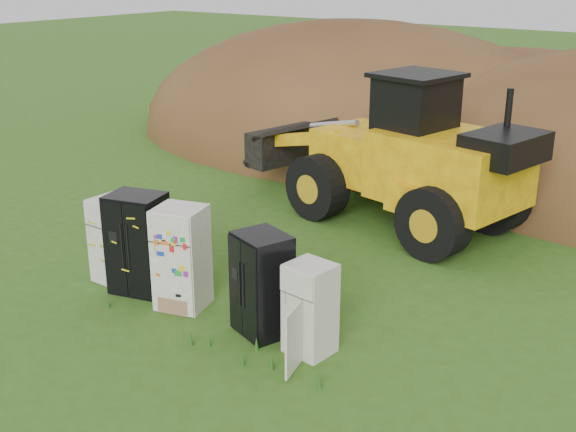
% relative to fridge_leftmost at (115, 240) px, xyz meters
% --- Properties ---
extents(ground, '(120.00, 120.00, 0.00)m').
position_rel_fridge_leftmost_xyz_m(ground, '(2.35, -0.01, -0.86)').
color(ground, '#305216').
rests_on(ground, ground).
extents(fridge_leftmost, '(0.76, 0.73, 1.72)m').
position_rel_fridge_leftmost_xyz_m(fridge_leftmost, '(0.00, 0.00, 0.00)').
color(fridge_leftmost, silver).
rests_on(fridge_leftmost, ground).
extents(fridge_black_side, '(1.19, 1.04, 1.95)m').
position_rel_fridge_leftmost_xyz_m(fridge_black_side, '(0.72, -0.04, 0.12)').
color(fridge_black_side, black).
rests_on(fridge_black_side, ground).
extents(fridge_sticker, '(1.04, 1.00, 1.92)m').
position_rel_fridge_leftmost_xyz_m(fridge_sticker, '(1.87, -0.05, 0.10)').
color(fridge_sticker, white).
rests_on(fridge_sticker, ground).
extents(fridge_black_right, '(1.10, 1.01, 1.80)m').
position_rel_fridge_leftmost_xyz_m(fridge_black_right, '(3.68, 0.02, 0.04)').
color(fridge_black_right, black).
rests_on(fridge_black_right, ground).
extents(fridge_open_door, '(0.77, 0.72, 1.55)m').
position_rel_fridge_leftmost_xyz_m(fridge_open_door, '(4.71, -0.04, -0.08)').
color(fridge_open_door, silver).
rests_on(fridge_open_door, ground).
extents(wheel_loader, '(8.08, 4.52, 3.69)m').
position_rel_fridge_leftmost_xyz_m(wheel_loader, '(2.39, 6.42, 0.99)').
color(wheel_loader, yellow).
rests_on(wheel_loader, ground).
extents(dirt_mound_left, '(17.35, 13.02, 8.28)m').
position_rel_fridge_leftmost_xyz_m(dirt_mound_left, '(-2.73, 13.74, -0.86)').
color(dirt_mound_left, '#492B17').
rests_on(dirt_mound_left, ground).
extents(dirt_mound_back, '(17.00, 11.34, 6.18)m').
position_rel_fridge_leftmost_xyz_m(dirt_mound_back, '(1.98, 17.48, -0.86)').
color(dirt_mound_back, '#492B17').
rests_on(dirt_mound_back, ground).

